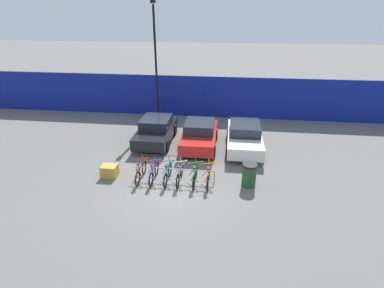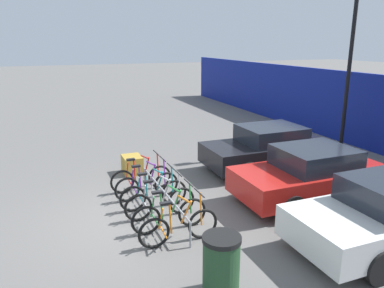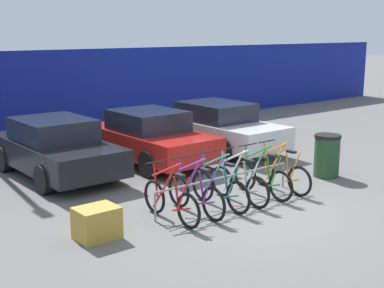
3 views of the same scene
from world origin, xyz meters
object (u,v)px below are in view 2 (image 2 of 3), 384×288
(bicycle_green, at_px, (170,214))
(bicycle_orange, at_px, (179,226))
(bicycle_purple, at_px, (147,185))
(bicycle_silver, at_px, (160,202))
(car_red, at_px, (311,174))
(lamp_post, at_px, (353,38))
(bicycle_teal, at_px, (154,194))
(trash_bin, at_px, (221,265))
(bicycle_red, at_px, (141,178))
(bike_rack, at_px, (163,193))
(car_black, at_px, (268,148))
(cargo_crate, at_px, (132,165))

(bicycle_green, relative_size, bicycle_orange, 1.00)
(bicycle_purple, bearing_deg, bicycle_silver, 0.57)
(car_red, height_order, lamp_post, lamp_post)
(bicycle_teal, relative_size, lamp_post, 0.23)
(bicycle_orange, height_order, car_red, car_red)
(trash_bin, bearing_deg, bicycle_teal, -178.52)
(bicycle_red, distance_m, bicycle_green, 2.42)
(bike_rack, bearing_deg, bicycle_teal, -152.98)
(car_black, height_order, trash_bin, car_black)
(bicycle_teal, xyz_separation_m, bicycle_silver, (0.53, 0.00, 0.00))
(trash_bin, xyz_separation_m, cargo_crate, (-6.23, 0.00, -0.24))
(bicycle_red, height_order, bicycle_orange, same)
(bicycle_red, bearing_deg, bicycle_orange, -1.92)
(bicycle_silver, bearing_deg, bicycle_red, -179.50)
(bicycle_purple, distance_m, cargo_crate, 2.09)
(bike_rack, bearing_deg, car_black, 113.58)
(bicycle_red, distance_m, bicycle_purple, 0.59)
(bike_rack, height_order, car_black, car_black)
(bicycle_teal, height_order, bicycle_green, same)
(bicycle_purple, distance_m, car_black, 4.36)
(cargo_crate, bearing_deg, car_red, 45.74)
(bicycle_purple, height_order, lamp_post, lamp_post)
(bicycle_red, xyz_separation_m, bicycle_silver, (1.74, 0.00, 0.00))
(bicycle_orange, distance_m, car_red, 4.00)
(bike_rack, relative_size, trash_bin, 3.45)
(bicycle_red, bearing_deg, bike_rack, 3.72)
(car_black, bearing_deg, cargo_crate, -106.15)
(bicycle_teal, distance_m, lamp_post, 9.08)
(cargo_crate, bearing_deg, car_black, 73.85)
(bicycle_purple, bearing_deg, bicycle_red, -179.43)
(bicycle_green, height_order, bicycle_orange, same)
(bicycle_purple, bearing_deg, car_black, 102.21)
(bicycle_teal, bearing_deg, car_black, 112.16)
(lamp_post, xyz_separation_m, cargo_crate, (-0.47, -7.88, -3.83))
(car_red, distance_m, lamp_post, 6.23)
(bicycle_purple, height_order, bicycle_orange, same)
(bicycle_silver, distance_m, bicycle_green, 0.68)
(bike_rack, xyz_separation_m, car_red, (0.72, 3.76, 0.21))
(car_black, relative_size, car_red, 1.03)
(bike_rack, height_order, bicycle_teal, bicycle_teal)
(bicycle_purple, distance_m, bicycle_teal, 0.62)
(car_black, bearing_deg, bicycle_orange, -52.22)
(bicycle_purple, xyz_separation_m, bicycle_silver, (1.16, 0.00, 0.00))
(bicycle_red, xyz_separation_m, bicycle_green, (2.42, 0.00, 0.00))
(lamp_post, height_order, trash_bin, lamp_post)
(bike_rack, relative_size, lamp_post, 0.47)
(bicycle_orange, bearing_deg, bicycle_teal, -177.87)
(car_black, bearing_deg, trash_bin, -39.62)
(car_black, xyz_separation_m, car_red, (2.51, -0.35, -0.00))
(bicycle_red, distance_m, trash_bin, 4.75)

